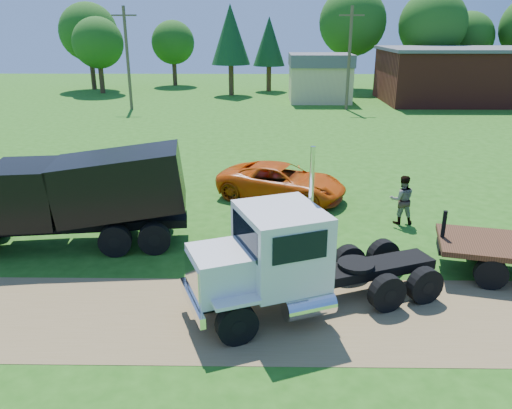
{
  "coord_description": "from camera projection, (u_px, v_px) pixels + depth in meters",
  "views": [
    {
      "loc": [
        -1.72,
        -11.68,
        7.48
      ],
      "look_at": [
        -1.95,
        4.54,
        1.6
      ],
      "focal_mm": 35.0,
      "sensor_mm": 36.0,
      "label": 1
    }
  ],
  "objects": [
    {
      "name": "ground",
      "position": [
        325.0,
        317.0,
        13.5
      ],
      "size": [
        140.0,
        140.0,
        0.0
      ],
      "primitive_type": "plane",
      "color": "#225612",
      "rests_on": "ground"
    },
    {
      "name": "orange_pickup",
      "position": [
        282.0,
        182.0,
        22.42
      ],
      "size": [
        6.31,
        4.58,
        1.59
      ],
      "primitive_type": "imported",
      "rotation": [
        0.0,
        0.0,
        1.19
      ],
      "color": "#D34F09",
      "rests_on": "ground"
    },
    {
      "name": "utility_poles",
      "position": [
        349.0,
        57.0,
        44.72
      ],
      "size": [
        42.2,
        0.28,
        9.0
      ],
      "color": "brown",
      "rests_on": "ground"
    },
    {
      "name": "tan_shed",
      "position": [
        320.0,
        77.0,
        50.22
      ],
      "size": [
        6.2,
        5.4,
        4.7
      ],
      "color": "tan",
      "rests_on": "ground"
    },
    {
      "name": "spectator_b",
      "position": [
        402.0,
        200.0,
        19.57
      ],
      "size": [
        0.98,
        0.78,
        1.98
      ],
      "primitive_type": "imported",
      "rotation": [
        0.0,
        0.0,
        3.11
      ],
      "color": "#999999",
      "rests_on": "ground"
    },
    {
      "name": "brick_building",
      "position": [
        460.0,
        75.0,
        49.95
      ],
      "size": [
        15.4,
        10.4,
        5.3
      ],
      "color": "maroon",
      "rests_on": "ground"
    },
    {
      "name": "black_dump_truck",
      "position": [
        78.0,
        194.0,
        17.29
      ],
      "size": [
        8.25,
        3.51,
        3.51
      ],
      "rotation": [
        0.0,
        0.0,
        0.14
      ],
      "color": "black",
      "rests_on": "ground"
    },
    {
      "name": "white_semi_tractor",
      "position": [
        284.0,
        261.0,
        13.35
      ],
      "size": [
        7.42,
        4.71,
        4.43
      ],
      "rotation": [
        0.0,
        0.0,
        0.37
      ],
      "color": "black",
      "rests_on": "ground"
    },
    {
      "name": "tree_row",
      "position": [
        333.0,
        30.0,
        57.65
      ],
      "size": [
        58.33,
        14.16,
        11.59
      ],
      "color": "#3A2D18",
      "rests_on": "ground"
    },
    {
      "name": "dirt_track",
      "position": [
        325.0,
        317.0,
        13.5
      ],
      "size": [
        120.0,
        4.2,
        0.01
      ],
      "primitive_type": "cube",
      "color": "brown",
      "rests_on": "ground"
    }
  ]
}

